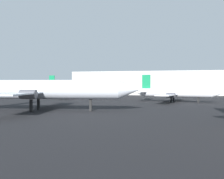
% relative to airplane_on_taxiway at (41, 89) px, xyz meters
% --- Properties ---
extents(airplane_on_taxiway, '(38.37, 28.01, 12.60)m').
position_rel_airplane_on_taxiway_xyz_m(airplane_on_taxiway, '(0.00, 0.00, 0.00)').
color(airplane_on_taxiway, silver).
rests_on(airplane_on_taxiway, ground_plane).
extents(airplane_distant, '(25.10, 26.09, 8.20)m').
position_rel_airplane_on_taxiway_xyz_m(airplane_distant, '(26.49, 30.51, -1.50)').
color(airplane_distant, white).
rests_on(airplane_distant, ground_plane).
extents(airplane_far_left, '(28.12, 22.56, 8.65)m').
position_rel_airplane_on_taxiway_xyz_m(airplane_far_left, '(-8.88, 42.13, -1.25)').
color(airplane_far_left, white).
rests_on(airplane_far_left, ground_plane).
extents(terminal_building, '(82.81, 23.04, 11.71)m').
position_rel_airplane_on_taxiway_xyz_m(terminal_building, '(18.25, 86.45, 1.64)').
color(terminal_building, '#B7B7B2').
rests_on(terminal_building, ground_plane).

